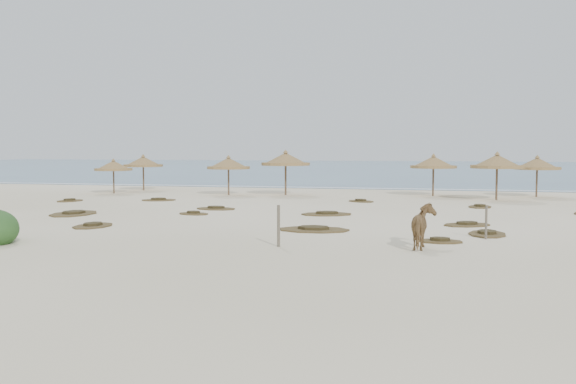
% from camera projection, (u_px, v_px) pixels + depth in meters
% --- Properties ---
extents(ground, '(160.00, 160.00, 0.00)m').
position_uv_depth(ground, '(238.00, 231.00, 24.24)').
color(ground, '#F8E8CC').
rests_on(ground, ground).
extents(ocean, '(200.00, 100.00, 0.01)m').
position_uv_depth(ocean, '(393.00, 168.00, 96.93)').
color(ocean, '#2A537E').
rests_on(ocean, ground).
extents(foam_line, '(70.00, 0.60, 0.01)m').
position_uv_depth(foam_line, '(343.00, 188.00, 49.44)').
color(foam_line, white).
rests_on(foam_line, ground).
extents(palapa_0, '(3.40, 3.40, 2.40)m').
position_uv_depth(palapa_0, '(113.00, 166.00, 43.75)').
color(palapa_0, brown).
rests_on(palapa_0, ground).
extents(palapa_1, '(3.48, 3.48, 2.66)m').
position_uv_depth(palapa_1, '(143.00, 162.00, 46.93)').
color(palapa_1, brown).
rests_on(palapa_1, ground).
extents(palapa_2, '(3.71, 3.71, 2.65)m').
position_uv_depth(palapa_2, '(228.00, 164.00, 42.22)').
color(palapa_2, brown).
rests_on(palapa_2, ground).
extents(palapa_3, '(3.30, 3.30, 3.00)m').
position_uv_depth(palapa_3, '(286.00, 160.00, 42.25)').
color(palapa_3, brown).
rests_on(palapa_3, ground).
extents(palapa_4, '(3.53, 3.53, 2.76)m').
position_uv_depth(palapa_4, '(433.00, 163.00, 41.38)').
color(palapa_4, brown).
rests_on(palapa_4, ground).
extents(palapa_5, '(3.07, 3.07, 2.68)m').
position_uv_depth(palapa_5, '(537.00, 164.00, 40.54)').
color(palapa_5, brown).
rests_on(palapa_5, ground).
extents(palapa_6, '(4.08, 4.08, 2.92)m').
position_uv_depth(palapa_6, '(497.00, 162.00, 38.09)').
color(palapa_6, brown).
rests_on(palapa_6, ground).
extents(horse, '(0.76, 1.66, 1.40)m').
position_uv_depth(horse, '(424.00, 226.00, 19.87)').
color(horse, olive).
rests_on(horse, ground).
extents(fence_post_near, '(0.11, 0.11, 1.33)m').
position_uv_depth(fence_post_near, '(279.00, 226.00, 20.30)').
color(fence_post_near, '#6C6151').
rests_on(fence_post_near, ground).
extents(fence_post_far, '(0.10, 0.10, 1.15)m').
position_uv_depth(fence_post_far, '(486.00, 223.00, 21.95)').
color(fence_post_far, '#6C6151').
rests_on(fence_post_far, ground).
extents(scrub_1, '(2.05, 3.03, 0.16)m').
position_uv_depth(scrub_1, '(74.00, 213.00, 30.12)').
color(scrub_1, brown).
rests_on(scrub_1, ground).
extents(scrub_2, '(1.69, 1.28, 0.16)m').
position_uv_depth(scrub_2, '(193.00, 213.00, 30.11)').
color(scrub_2, brown).
rests_on(scrub_2, ground).
extents(scrub_3, '(2.78, 2.26, 0.16)m').
position_uv_depth(scrub_3, '(327.00, 214.00, 29.92)').
color(scrub_3, brown).
rests_on(scrub_3, ground).
extents(scrub_4, '(1.43, 2.10, 0.16)m').
position_uv_depth(scrub_4, '(487.00, 234.00, 23.07)').
color(scrub_4, brown).
rests_on(scrub_4, ground).
extents(scrub_6, '(2.36, 1.96, 0.16)m').
position_uv_depth(scrub_6, '(159.00, 200.00, 37.93)').
color(scrub_6, brown).
rests_on(scrub_6, ground).
extents(scrub_7, '(2.01, 1.84, 0.16)m').
position_uv_depth(scrub_7, '(361.00, 201.00, 37.05)').
color(scrub_7, brown).
rests_on(scrub_7, ground).
extents(scrub_8, '(1.49, 1.97, 0.16)m').
position_uv_depth(scrub_8, '(70.00, 200.00, 37.41)').
color(scrub_8, brown).
rests_on(scrub_8, ground).
extents(scrub_9, '(2.81, 1.90, 0.16)m').
position_uv_depth(scrub_9, '(314.00, 229.00, 24.30)').
color(scrub_9, brown).
rests_on(scrub_9, ground).
extents(scrub_10, '(1.41, 1.95, 0.16)m').
position_uv_depth(scrub_10, '(480.00, 206.00, 33.62)').
color(scrub_10, brown).
rests_on(scrub_10, ground).
extents(scrub_11, '(1.41, 2.10, 0.16)m').
position_uv_depth(scrub_11, '(93.00, 225.00, 25.46)').
color(scrub_11, brown).
rests_on(scrub_11, ground).
extents(scrub_12, '(1.51, 0.99, 0.16)m').
position_uv_depth(scrub_12, '(440.00, 241.00, 21.30)').
color(scrub_12, brown).
rests_on(scrub_12, ground).
extents(scrub_13, '(2.20, 1.54, 0.16)m').
position_uv_depth(scrub_13, '(216.00, 208.00, 32.60)').
color(scrub_13, brown).
rests_on(scrub_13, ground).
extents(scrub_14, '(2.38, 2.12, 0.16)m').
position_uv_depth(scrub_14, '(467.00, 224.00, 25.81)').
color(scrub_14, brown).
rests_on(scrub_14, ground).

